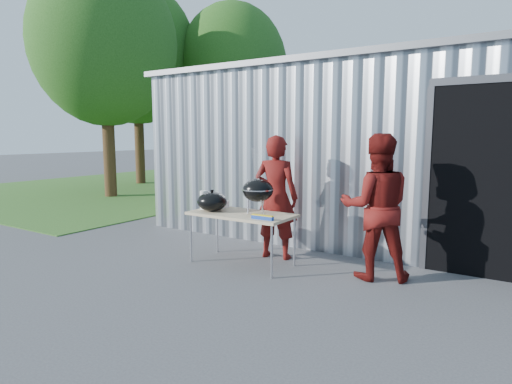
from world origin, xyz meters
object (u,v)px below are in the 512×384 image
Objects in this scene: kettle_grill at (258,185)px; person_bystander at (376,207)px; folding_table at (242,216)px; person_cook at (276,197)px.

person_bystander is (1.57, 0.37, -0.23)m from kettle_grill.
folding_table is 1.60× the size of kettle_grill.
person_cook is at bearing 88.17° from kettle_grill.
person_cook is 0.99× the size of person_bystander.
person_bystander is at bearing 165.83° from person_cook.
folding_table is 1.87m from person_bystander.
kettle_grill is at bearing -11.64° from person_bystander.
kettle_grill is 0.50× the size of person_cook.
kettle_grill is 1.63m from person_bystander.
kettle_grill is 0.54m from person_cook.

